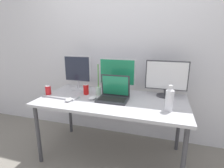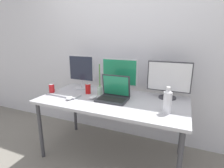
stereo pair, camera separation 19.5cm
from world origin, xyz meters
name	(u,v)px [view 1 (the left image)]	position (x,y,z in m)	size (l,w,h in m)	color
ground_plane	(112,155)	(0.00, 0.00, 0.00)	(16.00, 16.00, 0.00)	gray
wall_back	(124,47)	(0.00, 0.59, 1.30)	(7.00, 0.08, 2.60)	silver
work_desk	(112,104)	(0.00, 0.00, 0.68)	(1.67, 0.83, 0.74)	#424247
monitor_left	(78,72)	(-0.56, 0.26, 0.98)	(0.37, 0.21, 0.45)	silver
monitor_center	(117,75)	(-0.02, 0.28, 0.97)	(0.46, 0.21, 0.43)	silver
monitor_right	(166,78)	(0.58, 0.29, 0.97)	(0.48, 0.20, 0.43)	#38383D
laptop_silver	(114,94)	(0.02, 0.01, 0.80)	(0.34, 0.26, 0.27)	#2D2D33
keyboard_main	(61,96)	(-0.60, -0.11, 0.75)	(0.43, 0.14, 0.02)	#B2B2B7
mouse_by_keyboard	(69,100)	(-0.44, -0.20, 0.76)	(0.07, 0.10, 0.04)	silver
mouse_by_laptop	(93,98)	(-0.21, -0.07, 0.76)	(0.07, 0.11, 0.04)	silver
water_bottle	(169,99)	(0.62, -0.14, 0.86)	(0.08, 0.08, 0.25)	silver
soda_can_near_keyboard	(86,89)	(-0.36, 0.08, 0.80)	(0.07, 0.07, 0.13)	red
soda_can_by_laptop	(48,91)	(-0.77, -0.11, 0.80)	(0.07, 0.07, 0.13)	red
bamboo_vase	(99,89)	(-0.20, 0.09, 0.81)	(0.07, 0.07, 0.38)	#B2D1B7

